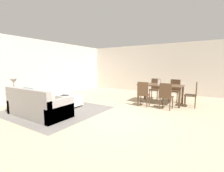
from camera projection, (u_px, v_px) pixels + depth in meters
ground_plane at (116, 117)px, 4.56m from camera, size 10.80×10.80×0.00m
wall_back at (161, 69)px, 8.61m from camera, size 9.00×0.12×2.70m
wall_left at (37, 69)px, 7.17m from camera, size 0.12×11.00×2.70m
area_rug at (56, 110)px, 5.29m from camera, size 3.00×2.80×0.01m
couch at (38, 106)px, 4.66m from camera, size 2.02×0.90×0.86m
ottoman_table at (69, 100)px, 5.81m from camera, size 0.95×0.52×0.40m
side_table at (15, 97)px, 5.33m from camera, size 0.40×0.40×0.56m
table_lamp at (14, 82)px, 5.26m from camera, size 0.26×0.26×0.52m
dining_table at (160, 87)px, 6.21m from camera, size 1.67×0.91×0.76m
dining_chair_near_left at (143, 93)px, 5.71m from camera, size 0.43×0.43×0.92m
dining_chair_near_right at (166, 95)px, 5.32m from camera, size 0.42×0.42×0.92m
dining_chair_far_left at (155, 87)px, 7.13m from camera, size 0.41×0.41×0.92m
dining_chair_far_right at (175, 89)px, 6.67m from camera, size 0.42×0.42×0.92m
dining_chair_head_east at (193, 93)px, 5.62m from camera, size 0.42×0.42×0.92m
vase_centerpiece at (159, 82)px, 6.20m from camera, size 0.08×0.08×0.21m
book_on_ottoman at (65, 95)px, 5.78m from camera, size 0.30×0.26×0.03m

